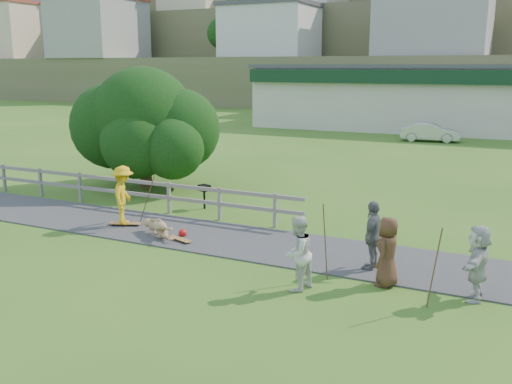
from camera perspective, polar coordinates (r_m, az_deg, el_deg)
ground at (r=16.25m, az=-9.40°, el=-5.54°), size 260.00×260.00×0.00m
path at (r=17.43m, az=-6.56°, el=-4.14°), size 34.00×3.00×0.04m
fence at (r=21.35m, az=-14.50°, el=0.58°), size 15.05×0.10×1.10m
strip_mall at (r=47.81m, az=20.13°, el=8.88°), size 32.50×10.75×5.10m
hillside at (r=104.67m, az=21.89°, el=16.83°), size 220.00×67.00×47.50m
skater_rider at (r=18.36m, az=-13.10°, el=-0.60°), size 1.15×1.38×1.85m
skater_fallen at (r=17.13m, az=-9.69°, el=-3.57°), size 1.16×1.59×0.59m
spectator_a at (r=12.92m, az=4.15°, el=-6.15°), size 0.84×0.98×1.73m
spectator_b at (r=14.41m, az=11.60°, el=-4.31°), size 0.45×1.05×1.77m
spectator_c at (r=13.48m, az=13.03°, el=-5.84°), size 0.64×0.87×1.64m
spectator_d at (r=13.26m, az=21.29°, el=-6.60°), size 0.50×1.57×1.69m
car_silver at (r=40.16m, az=17.01°, el=5.75°), size 3.99×1.86×1.27m
tree at (r=24.20m, az=-11.10°, el=4.84°), size 6.87×6.87×3.71m
bbq at (r=20.34m, az=-5.19°, el=-0.49°), size 0.49×0.44×0.87m
longboard_rider at (r=18.57m, az=-12.97°, el=-3.22°), size 1.02×0.60×0.11m
longboard_fallen at (r=16.68m, az=-7.62°, el=-4.83°), size 0.89×0.48×0.10m
helmet at (r=17.13m, az=-7.35°, el=-4.11°), size 0.24×0.24×0.24m
pole_rider at (r=18.31m, az=-10.85°, el=-0.59°), size 0.03×0.03×1.82m
pole_spec_left at (r=13.57m, az=6.93°, el=-4.99°), size 0.03×0.03×1.86m
pole_spec_right at (r=12.46m, az=17.41°, el=-7.28°), size 0.03×0.03×1.79m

